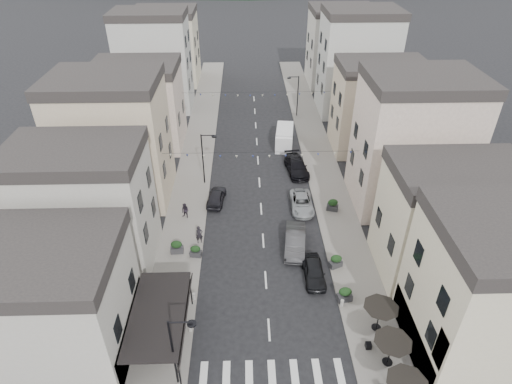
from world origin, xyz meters
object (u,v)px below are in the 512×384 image
(pedestrian_a, at_px, (199,235))
(parked_car_e, at_px, (216,197))
(parked_car_c, at_px, (302,203))
(parked_car_a, at_px, (314,272))
(parked_car_b, at_px, (295,241))
(parked_car_d, at_px, (297,166))
(delivery_van, at_px, (284,137))
(pedestrian_b, at_px, (185,211))

(pedestrian_a, bearing_deg, parked_car_e, 64.23)
(parked_car_c, bearing_deg, parked_car_e, 171.43)
(parked_car_a, distance_m, pedestrian_a, 10.83)
(parked_car_a, relative_size, parked_car_b, 0.82)
(parked_car_d, bearing_deg, delivery_van, 89.83)
(parked_car_c, height_order, pedestrian_b, pedestrian_b)
(parked_car_b, relative_size, parked_car_d, 0.94)
(parked_car_a, bearing_deg, parked_car_d, 88.40)
(parked_car_b, xyz_separation_m, parked_car_d, (1.55, 13.30, -0.06))
(parked_car_a, relative_size, parked_car_d, 0.78)
(parked_car_a, xyz_separation_m, parked_car_e, (-8.58, 11.17, -0.01))
(pedestrian_a, relative_size, pedestrian_b, 1.10)
(parked_car_a, xyz_separation_m, delivery_van, (-0.47, 23.73, 0.53))
(parked_car_b, xyz_separation_m, parked_car_e, (-7.40, 7.43, -0.14))
(parked_car_e, distance_m, delivery_van, 14.96)
(delivery_van, height_order, pedestrian_a, delivery_van)
(parked_car_c, distance_m, pedestrian_b, 11.68)
(pedestrian_a, bearing_deg, parked_car_a, -40.82)
(parked_car_a, height_order, parked_car_d, parked_car_d)
(parked_car_c, xyz_separation_m, parked_car_d, (0.24, 7.19, 0.11))
(parked_car_e, bearing_deg, parked_car_c, 178.69)
(pedestrian_b, bearing_deg, parked_car_e, 71.46)
(parked_car_c, bearing_deg, parked_car_b, -102.02)
(parked_car_b, height_order, pedestrian_a, pedestrian_a)
(parked_car_d, xyz_separation_m, delivery_van, (-0.85, 6.69, 0.46))
(pedestrian_b, bearing_deg, parked_car_b, 3.75)
(pedestrian_a, xyz_separation_m, pedestrian_b, (-1.69, 3.81, -0.08))
(pedestrian_b, bearing_deg, parked_car_d, 64.32)
(parked_car_d, distance_m, pedestrian_a, 16.01)
(parked_car_c, relative_size, delivery_van, 0.87)
(parked_car_c, distance_m, parked_car_e, 8.81)
(parked_car_d, distance_m, delivery_van, 6.76)
(parked_car_e, bearing_deg, delivery_van, -115.50)
(parked_car_d, relative_size, pedestrian_a, 2.98)
(parked_car_d, relative_size, delivery_van, 0.97)
(parked_car_d, bearing_deg, pedestrian_b, -151.52)
(parked_car_a, relative_size, parked_car_e, 1.02)
(parked_car_c, bearing_deg, delivery_van, 92.58)
(parked_car_d, bearing_deg, parked_car_e, -154.15)
(parked_car_c, distance_m, pedestrian_a, 11.19)
(parked_car_d, bearing_deg, parked_car_b, -104.06)
(parked_car_d, height_order, parked_car_e, parked_car_d)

